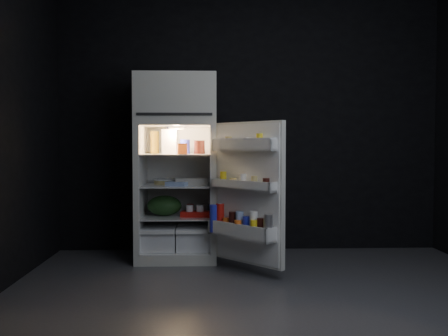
{
  "coord_description": "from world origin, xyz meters",
  "views": [
    {
      "loc": [
        -0.45,
        -3.58,
        1.11
      ],
      "look_at": [
        -0.29,
        1.0,
        0.9
      ],
      "focal_mm": 40.0,
      "sensor_mm": 36.0,
      "label": 1
    }
  ],
  "objects_px": {
    "egg_carton": "(191,182)",
    "fridge_door": "(246,196)",
    "milk_jug": "(170,142)",
    "refrigerator": "(177,161)",
    "yogurt_tray": "(196,214)"
  },
  "relations": [
    {
      "from": "egg_carton",
      "to": "milk_jug",
      "type": "bearing_deg",
      "value": 135.39
    },
    {
      "from": "milk_jug",
      "to": "egg_carton",
      "type": "xyz_separation_m",
      "value": [
        0.22,
        -0.17,
        -0.38
      ]
    },
    {
      "from": "milk_jug",
      "to": "fridge_door",
      "type": "bearing_deg",
      "value": -43.59
    },
    {
      "from": "yogurt_tray",
      "to": "refrigerator",
      "type": "bearing_deg",
      "value": 148.6
    },
    {
      "from": "refrigerator",
      "to": "fridge_door",
      "type": "relative_size",
      "value": 1.46
    },
    {
      "from": "milk_jug",
      "to": "yogurt_tray",
      "type": "bearing_deg",
      "value": -32.81
    },
    {
      "from": "egg_carton",
      "to": "fridge_door",
      "type": "bearing_deg",
      "value": -53.68
    },
    {
      "from": "fridge_door",
      "to": "yogurt_tray",
      "type": "xyz_separation_m",
      "value": [
        -0.44,
        0.51,
        -0.23
      ]
    },
    {
      "from": "refrigerator",
      "to": "yogurt_tray",
      "type": "height_order",
      "value": "refrigerator"
    },
    {
      "from": "refrigerator",
      "to": "milk_jug",
      "type": "bearing_deg",
      "value": 158.78
    },
    {
      "from": "milk_jug",
      "to": "yogurt_tray",
      "type": "xyz_separation_m",
      "value": [
        0.26,
        -0.17,
        -0.69
      ]
    },
    {
      "from": "refrigerator",
      "to": "egg_carton",
      "type": "relative_size",
      "value": 5.68
    },
    {
      "from": "fridge_door",
      "to": "milk_jug",
      "type": "distance_m",
      "value": 1.09
    },
    {
      "from": "fridge_door",
      "to": "egg_carton",
      "type": "bearing_deg",
      "value": 133.22
    },
    {
      "from": "refrigerator",
      "to": "egg_carton",
      "type": "height_order",
      "value": "refrigerator"
    }
  ]
}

